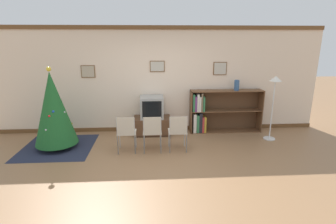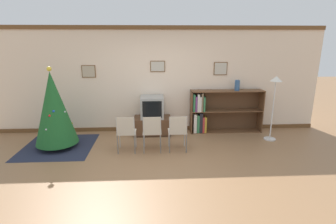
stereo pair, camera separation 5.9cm
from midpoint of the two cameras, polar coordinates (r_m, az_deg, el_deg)
ground_plane at (r=5.13m, az=-1.53°, el=-11.95°), size 24.00×24.00×0.00m
wall_back at (r=6.83m, az=-2.14°, el=6.96°), size 8.52×0.11×2.70m
area_rug at (r=6.52m, az=-22.50°, el=-6.98°), size 1.55×1.55×0.01m
christmas_tree at (r=6.25m, az=-23.35°, el=0.71°), size 0.92×0.92×1.81m
tv_console at (r=6.76m, az=-3.16°, el=-2.96°), size 0.93×0.54×0.45m
television at (r=6.62m, az=-3.22°, el=1.09°), size 0.57×0.53×0.54m
folding_chair_left at (r=5.65m, az=-8.81°, el=-4.26°), size 0.40×0.40×0.82m
folding_chair_center at (r=5.62m, az=-3.19°, el=-4.20°), size 0.40×0.40×0.82m
folding_chair_right at (r=5.64m, az=2.44°, el=-4.10°), size 0.40×0.40×0.82m
bookshelf at (r=6.95m, az=10.07°, el=-0.09°), size 1.87×0.36×1.11m
vase at (r=6.92m, az=15.07°, el=5.65°), size 0.13×0.13×0.27m
standing_lamp at (r=6.62m, az=22.48°, el=4.14°), size 0.28×0.28×1.55m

